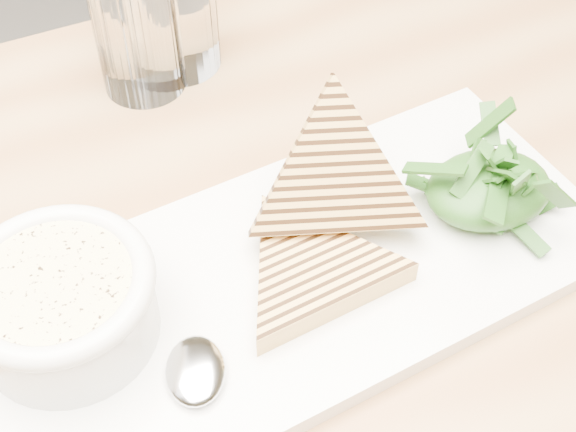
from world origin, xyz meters
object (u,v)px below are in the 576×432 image
object	(u,v)px
soup_bowl	(65,311)
glass_near	(137,32)
glass_far	(173,8)
table_top	(142,353)
platter	(298,277)

from	to	relation	value
soup_bowl	glass_near	size ratio (longest dim) A/B	1.05
soup_bowl	glass_far	size ratio (longest dim) A/B	1.00
table_top	glass_far	xyz separation A→B (m)	(0.10, 0.28, 0.08)
table_top	glass_far	bearing A→B (deg)	70.34
glass_near	soup_bowl	bearing A→B (deg)	-112.38
glass_far	soup_bowl	bearing A→B (deg)	-117.24
table_top	glass_near	distance (m)	0.27
soup_bowl	glass_near	distance (m)	0.27
soup_bowl	glass_far	world-z (taller)	glass_far
platter	glass_near	size ratio (longest dim) A/B	4.08
table_top	platter	size ratio (longest dim) A/B	2.45
table_top	glass_near	size ratio (longest dim) A/B	9.97
platter	glass_near	world-z (taller)	glass_near
glass_near	glass_far	distance (m)	0.04
table_top	platter	distance (m)	0.12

